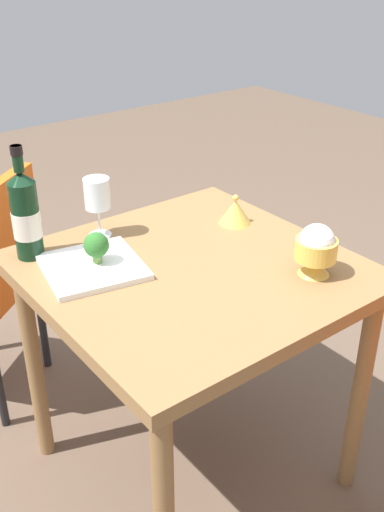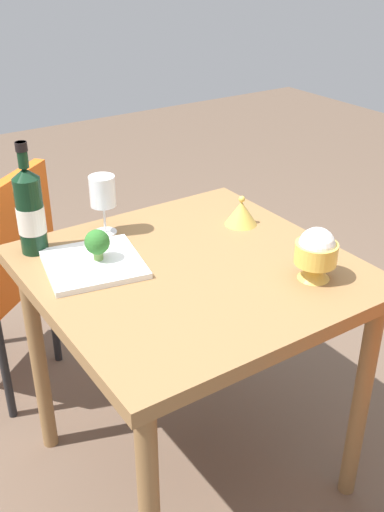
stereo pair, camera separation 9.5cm
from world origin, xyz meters
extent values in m
plane|color=brown|center=(0.00, 0.00, 0.00)|extent=(8.00, 8.00, 0.00)
cube|color=olive|center=(0.00, 0.00, 0.73)|extent=(0.82, 0.82, 0.04)
cylinder|color=olive|center=(-0.35, -0.35, 0.35)|extent=(0.05, 0.05, 0.71)
cylinder|color=olive|center=(-0.35, 0.35, 0.35)|extent=(0.05, 0.05, 0.71)
cylinder|color=olive|center=(0.35, 0.35, 0.35)|extent=(0.05, 0.05, 0.71)
cube|color=orange|center=(-0.65, -0.27, 0.65)|extent=(0.28, 0.34, 0.40)
cylinder|color=black|center=(-0.55, -0.41, 0.21)|extent=(0.03, 0.03, 0.43)
cylinder|color=black|center=(-0.77, -0.15, 0.21)|extent=(0.03, 0.03, 0.43)
cylinder|color=black|center=(-0.32, -0.32, 0.86)|extent=(0.07, 0.07, 0.22)
cone|color=black|center=(-0.32, -0.32, 0.98)|extent=(0.07, 0.07, 0.03)
cylinder|color=black|center=(-0.32, -0.32, 1.03)|extent=(0.03, 0.03, 0.07)
cylinder|color=black|center=(-0.32, -0.32, 1.05)|extent=(0.03, 0.03, 0.02)
cylinder|color=silver|center=(-0.32, -0.32, 0.85)|extent=(0.08, 0.08, 0.08)
cylinder|color=white|center=(-0.31, -0.10, 0.75)|extent=(0.07, 0.07, 0.00)
cylinder|color=white|center=(-0.31, -0.10, 0.80)|extent=(0.01, 0.01, 0.08)
cylinder|color=white|center=(-0.31, -0.10, 0.88)|extent=(0.08, 0.08, 0.09)
cone|color=gold|center=(0.23, 0.23, 0.77)|extent=(0.08, 0.08, 0.04)
cylinder|color=gold|center=(0.23, 0.23, 0.82)|extent=(0.11, 0.11, 0.05)
sphere|color=white|center=(0.23, 0.23, 0.84)|extent=(0.09, 0.09, 0.09)
cone|color=gold|center=(-0.14, 0.27, 0.79)|extent=(0.10, 0.10, 0.07)
sphere|color=gold|center=(-0.14, 0.27, 0.83)|extent=(0.02, 0.02, 0.02)
cube|color=white|center=(-0.15, -0.22, 0.76)|extent=(0.29, 0.29, 0.02)
cylinder|color=#729E4C|center=(-0.15, -0.21, 0.78)|extent=(0.03, 0.03, 0.03)
sphere|color=#2D6B28|center=(-0.15, -0.21, 0.82)|extent=(0.07, 0.07, 0.07)
cone|color=orange|center=(-0.21, -0.18, 0.79)|extent=(0.04, 0.04, 0.05)
camera|label=1|loc=(1.11, -0.86, 1.54)|focal=41.96mm
camera|label=2|loc=(1.17, -0.78, 1.54)|focal=41.96mm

